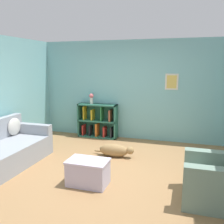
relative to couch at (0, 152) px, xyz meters
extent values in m
plane|color=#997047|center=(2.00, 0.47, -0.30)|extent=(14.00, 14.00, 0.00)
cube|color=#7AB7BC|center=(2.00, 2.72, 1.00)|extent=(5.60, 0.10, 2.60)
cube|color=silver|center=(3.00, 2.66, 1.25)|extent=(0.32, 0.02, 0.40)
cube|color=#DBBC56|center=(3.00, 2.64, 1.25)|extent=(0.24, 0.01, 0.32)
cube|color=#9399A3|center=(0.06, 0.00, -0.09)|extent=(0.96, 2.09, 0.42)
cube|color=#9399A3|center=(0.06, 0.96, 0.23)|extent=(0.96, 0.16, 0.23)
ellipsoid|color=beige|center=(-0.22, 0.73, 0.32)|extent=(0.14, 0.39, 0.39)
cube|color=#2D6B56|center=(0.56, 2.50, 0.16)|extent=(0.04, 0.30, 0.92)
cube|color=#2D6B56|center=(1.61, 2.50, 0.16)|extent=(0.04, 0.30, 0.92)
cube|color=#2D6B56|center=(1.08, 2.64, 0.16)|extent=(1.09, 0.02, 0.92)
cube|color=#2D6B56|center=(1.08, 2.50, -0.29)|extent=(1.09, 0.30, 0.04)
cube|color=#2D6B56|center=(1.08, 2.50, 0.16)|extent=(1.09, 0.30, 0.04)
cube|color=#2D6B56|center=(1.08, 2.50, 0.60)|extent=(1.09, 0.30, 0.04)
cube|color=#B22823|center=(0.67, 2.49, -0.13)|extent=(0.03, 0.23, 0.31)
cube|color=gold|center=(0.71, 2.49, 0.36)|extent=(0.03, 0.23, 0.37)
cube|color=black|center=(0.88, 2.49, -0.13)|extent=(0.03, 0.23, 0.30)
cube|color=gold|center=(0.95, 2.49, 0.32)|extent=(0.04, 0.23, 0.29)
cube|color=orange|center=(1.07, 2.49, -0.10)|extent=(0.05, 0.23, 0.37)
cube|color=#287A3D|center=(1.22, 2.49, 0.36)|extent=(0.03, 0.23, 0.38)
cube|color=#B22823|center=(1.29, 2.49, -0.14)|extent=(0.05, 0.23, 0.30)
cube|color=brown|center=(1.45, 2.49, 0.33)|extent=(0.05, 0.23, 0.30)
cube|color=black|center=(1.50, 2.49, -0.14)|extent=(0.03, 0.23, 0.29)
cube|color=gray|center=(3.86, -0.10, -0.09)|extent=(0.88, 0.87, 0.43)
cube|color=gray|center=(3.86, -0.44, 0.23)|extent=(0.88, 0.18, 0.22)
cube|color=gray|center=(3.86, 0.25, 0.23)|extent=(0.88, 0.18, 0.22)
cube|color=#BCB2D1|center=(1.91, -0.16, -0.09)|extent=(0.65, 0.42, 0.43)
cube|color=silver|center=(1.91, -0.16, 0.11)|extent=(0.68, 0.44, 0.03)
ellipsoid|color=#9E7A4C|center=(1.94, 1.20, -0.16)|extent=(0.65, 0.25, 0.28)
sphere|color=#9E7A4C|center=(2.30, 1.20, -0.13)|extent=(0.16, 0.16, 0.16)
ellipsoid|color=#9E7A4C|center=(1.56, 1.24, -0.23)|extent=(0.20, 0.05, 0.05)
cylinder|color=silver|center=(0.91, 2.50, 0.70)|extent=(0.09, 0.09, 0.17)
sphere|color=#E06B70|center=(0.91, 2.50, 0.84)|extent=(0.12, 0.12, 0.12)
camera|label=1|loc=(3.44, -3.74, 1.66)|focal=40.00mm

